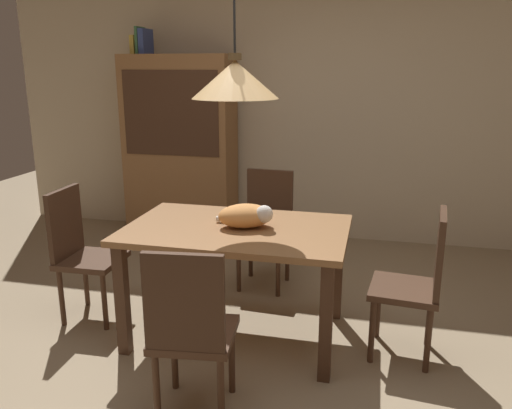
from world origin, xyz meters
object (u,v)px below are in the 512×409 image
(hutch_bookcase, at_px, (181,152))
(book_green_slim, at_px, (140,41))
(dining_table, at_px, (237,242))
(chair_left_side, at_px, (81,248))
(chair_near_front, at_px, (190,327))
(book_blue_wide, at_px, (146,42))
(chair_far_back, at_px, (266,223))
(chair_right_side, at_px, (419,279))
(cat_sleeping, at_px, (247,216))
(pendant_lamp, at_px, (235,79))
(book_yellow_short, at_px, (136,45))

(hutch_bookcase, relative_size, book_green_slim, 7.12)
(dining_table, relative_size, chair_left_side, 1.51)
(chair_near_front, relative_size, book_blue_wide, 3.88)
(chair_far_back, distance_m, book_blue_wide, 2.29)
(chair_right_side, bearing_deg, cat_sleeping, 179.14)
(pendant_lamp, relative_size, book_green_slim, 5.00)
(chair_left_side, relative_size, chair_near_front, 1.00)
(chair_near_front, distance_m, chair_right_side, 1.42)
(dining_table, distance_m, chair_left_side, 1.14)
(chair_right_side, height_order, book_yellow_short, book_yellow_short)
(dining_table, xyz_separation_m, chair_left_side, (-1.13, -0.00, -0.14))
(cat_sleeping, xyz_separation_m, book_yellow_short, (-1.62, 1.89, 1.11))
(dining_table, height_order, book_blue_wide, book_blue_wide)
(chair_far_back, bearing_deg, book_green_slim, 145.82)
(chair_far_back, bearing_deg, book_blue_wide, 144.79)
(chair_left_side, bearing_deg, chair_right_side, -0.15)
(hutch_bookcase, bearing_deg, book_green_slim, 179.77)
(chair_near_front, relative_size, book_green_slim, 3.58)
(hutch_bookcase, bearing_deg, book_blue_wide, 179.73)
(chair_left_side, relative_size, cat_sleeping, 2.29)
(chair_near_front, distance_m, book_green_slim, 3.48)
(book_green_slim, bearing_deg, chair_near_front, -61.49)
(dining_table, distance_m, chair_near_front, 0.89)
(cat_sleeping, bearing_deg, chair_near_front, -93.64)
(book_yellow_short, bearing_deg, book_green_slim, 0.00)
(dining_table, height_order, book_yellow_short, book_yellow_short)
(chair_near_front, xyz_separation_m, pendant_lamp, (-0.01, 0.88, 1.15))
(cat_sleeping, bearing_deg, book_green_slim, 129.60)
(hutch_bookcase, bearing_deg, chair_near_front, -67.82)
(book_blue_wide, bearing_deg, pendant_lamp, -52.78)
(chair_right_side, height_order, pendant_lamp, pendant_lamp)
(book_green_slim, height_order, book_blue_wide, book_green_slim)
(dining_table, distance_m, pendant_lamp, 1.01)
(dining_table, bearing_deg, book_green_slim, 128.29)
(chair_far_back, xyz_separation_m, hutch_bookcase, (-1.13, 1.02, 0.38))
(cat_sleeping, distance_m, hutch_bookcase, 2.23)
(chair_near_front, relative_size, chair_far_back, 1.00)
(chair_left_side, relative_size, book_yellow_short, 4.65)
(pendant_lamp, bearing_deg, book_yellow_short, 129.23)
(book_yellow_short, distance_m, book_green_slim, 0.06)
(dining_table, height_order, cat_sleeping, cat_sleeping)
(chair_far_back, xyz_separation_m, pendant_lamp, (-0.00, -0.88, 1.15))
(hutch_bookcase, distance_m, book_yellow_short, 1.13)
(chair_left_side, xyz_separation_m, chair_right_side, (2.26, -0.01, 0.00))
(pendant_lamp, height_order, book_yellow_short, pendant_lamp)
(chair_left_side, xyz_separation_m, hutch_bookcase, (0.01, 1.90, 0.38))
(chair_left_side, bearing_deg, book_blue_wide, 99.38)
(pendant_lamp, xyz_separation_m, hutch_bookcase, (-1.12, 1.90, -0.77))
(chair_far_back, distance_m, book_green_slim, 2.34)
(chair_near_front, height_order, book_blue_wide, book_blue_wide)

